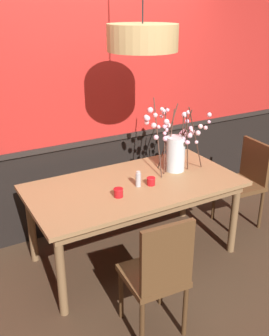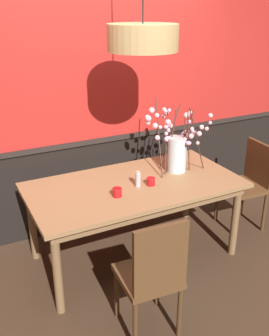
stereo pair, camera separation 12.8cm
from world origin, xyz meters
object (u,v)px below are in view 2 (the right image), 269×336
object	(u,v)px
chair_far_side_right	(119,167)
vase_with_blossoms	(177,149)
chair_near_side_left	(153,273)
condiment_bottle	(138,179)
pendant_lamp	(143,38)
chair_far_side_left	(73,177)
candle_holder_nearer_center	(151,181)
dining_table	(135,191)
candle_holder_nearer_edge	(117,192)
chair_head_east_end	(249,180)

from	to	relation	value
chair_far_side_right	vase_with_blossoms	bearing A→B (deg)	-75.83
chair_far_side_right	chair_near_side_left	world-z (taller)	chair_near_side_left
condiment_bottle	pendant_lamp	size ratio (longest dim) A/B	0.15
chair_far_side_left	pendant_lamp	size ratio (longest dim) A/B	0.97
chair_far_side_left	candle_holder_nearer_center	size ratio (longest dim) A/B	12.08
pendant_lamp	chair_near_side_left	bearing A→B (deg)	-113.50
dining_table	pendant_lamp	xyz separation A→B (m)	(0.07, -0.01, 1.31)
chair_far_side_left	chair_near_side_left	distance (m)	1.80
chair_far_side_left	candle_holder_nearer_edge	xyz separation A→B (m)	(0.05, -1.04, 0.27)
chair_head_east_end	chair_near_side_left	distance (m)	1.88
chair_near_side_left	candle_holder_nearer_edge	bearing A→B (deg)	83.50
candle_holder_nearer_center	pendant_lamp	distance (m)	1.20
chair_far_side_right	condiment_bottle	world-z (taller)	chair_far_side_right
dining_table	chair_head_east_end	distance (m)	1.34
vase_with_blossoms	candle_holder_nearer_edge	world-z (taller)	vase_with_blossoms
chair_far_side_right	candle_holder_nearer_center	bearing A→B (deg)	-98.86
chair_far_side_left	vase_with_blossoms	xyz separation A→B (m)	(0.78, -0.80, 0.45)
chair_far_side_left	condiment_bottle	bearing A→B (deg)	-72.75
chair_far_side_right	condiment_bottle	distance (m)	1.07
chair_far_side_left	vase_with_blossoms	bearing A→B (deg)	-45.93
chair_head_east_end	pendant_lamp	distance (m)	1.94
chair_far_side_right	chair_near_side_left	size ratio (longest dim) A/B	0.97
candle_holder_nearer_edge	chair_far_side_left	bearing A→B (deg)	92.73
chair_far_side_left	condiment_bottle	distance (m)	1.04
chair_far_side_left	candle_holder_nearer_center	xyz separation A→B (m)	(0.40, -0.98, 0.27)
chair_near_side_left	chair_head_east_end	bearing A→B (deg)	28.07
candle_holder_nearer_center	condiment_bottle	bearing A→B (deg)	164.63
dining_table	chair_far_side_right	xyz separation A→B (m)	(0.27, 0.92, -0.16)
chair_head_east_end	pendant_lamp	xyz separation A→B (m)	(-1.26, 0.03, 1.47)
chair_far_side_right	candle_holder_nearer_edge	world-z (taller)	chair_far_side_right
vase_with_blossoms	candle_holder_nearer_edge	distance (m)	0.79
chair_far_side_right	pendant_lamp	distance (m)	1.75
dining_table	vase_with_blossoms	xyz separation A→B (m)	(0.48, 0.08, 0.29)
vase_with_blossoms	candle_holder_nearer_edge	xyz separation A→B (m)	(-0.73, -0.24, -0.18)
chair_far_side_right	chair_head_east_end	bearing A→B (deg)	-42.00
vase_with_blossoms	candle_holder_nearer_center	world-z (taller)	vase_with_blossoms
vase_with_blossoms	candle_holder_nearer_center	xyz separation A→B (m)	(-0.37, -0.18, -0.18)
chair_head_east_end	chair_far_side_left	bearing A→B (deg)	150.63
vase_with_blossoms	condiment_bottle	world-z (taller)	vase_with_blossoms
chair_far_side_right	condiment_bottle	size ratio (longest dim) A/B	6.65
chair_near_side_left	pendant_lamp	bearing A→B (deg)	66.50
chair_far_side_left	condiment_bottle	xyz separation A→B (m)	(0.29, -0.95, 0.30)
chair_far_side_right	candle_holder_nearer_center	xyz separation A→B (m)	(-0.16, -1.02, 0.28)
candle_holder_nearer_center	pendant_lamp	size ratio (longest dim) A/B	0.08
chair_far_side_left	chair_near_side_left	size ratio (longest dim) A/B	0.97
dining_table	candle_holder_nearer_edge	distance (m)	0.31
candle_holder_nearer_edge	pendant_lamp	world-z (taller)	pendant_lamp
chair_head_east_end	vase_with_blossoms	bearing A→B (deg)	172.44
chair_far_side_right	pendant_lamp	world-z (taller)	pendant_lamp
candle_holder_nearer_center	candle_holder_nearer_edge	bearing A→B (deg)	-169.97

